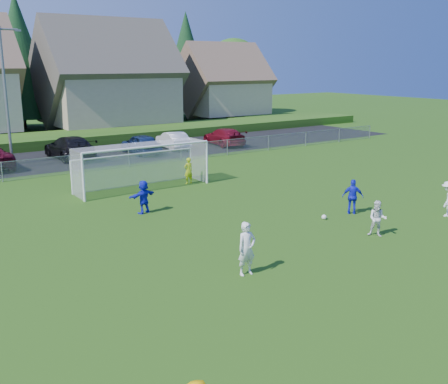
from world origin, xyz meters
The scene contains 19 objects.
ground centered at (0.00, 0.00, 0.00)m, with size 160.00×160.00×0.00m, color #193D0C.
asphalt_lot centered at (0.00, 27.50, 0.01)m, with size 60.00×60.00×0.00m, color black.
grass_embankment centered at (0.00, 35.00, 0.40)m, with size 70.00×6.00×0.80m, color #1E420F.
soccer_ball centered at (3.98, 5.95, 0.11)m, with size 0.22×0.22×0.22m, color white.
player_white_a centered at (-2.60, 2.95, 0.89)m, with size 0.65×0.43×1.79m, color silver.
player_white_b centered at (4.04, 3.10, 0.73)m, with size 0.71×0.55×1.46m, color silver.
player_white_c centered at (8.91, 3.18, 0.81)m, with size 1.05×0.60×1.62m, color silver.
player_blue_a centered at (5.71, 5.88, 0.81)m, with size 0.94×0.39×1.61m, color #161ECE.
player_blue_b centered at (-2.12, 11.43, 0.77)m, with size 1.43×0.46×1.54m, color #161ECE.
goalkeeper centered at (2.72, 15.50, 0.75)m, with size 0.55×0.36×1.51m, color #D5E91B.
car_d centered at (-0.19, 27.31, 0.82)m, with size 2.30×5.67×1.64m, color black.
car_e centered at (4.96, 26.28, 0.76)m, with size 1.80×4.47×1.52m, color navy.
car_f centered at (8.14, 26.99, 0.70)m, with size 1.47×4.23×1.39m, color silver.
car_g centered at (12.66, 26.27, 0.72)m, with size 2.01×4.94×1.43m, color maroon.
soccer_goal centered at (0.00, 16.05, 1.63)m, with size 7.42×1.90×2.50m.
chainlink_fence centered at (0.00, 22.00, 0.63)m, with size 52.06×0.06×1.20m.
streetlight centered at (-4.45, 26.00, 4.84)m, with size 1.38×0.18×9.00m.
houses_row centered at (1.97, 42.46, 7.33)m, with size 53.90×11.45×13.27m.
tree_row centered at (1.04, 48.74, 6.91)m, with size 65.98×12.36×13.80m.
Camera 1 is at (-12.34, -9.82, 6.75)m, focal length 42.00 mm.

